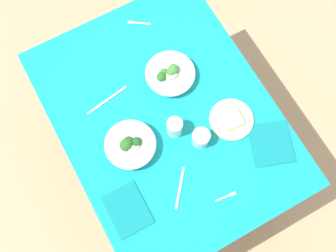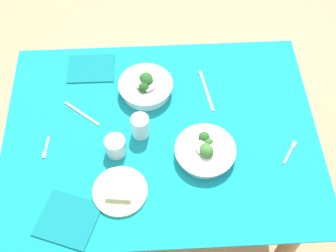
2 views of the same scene
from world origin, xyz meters
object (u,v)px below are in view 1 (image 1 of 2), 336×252
object	(u,v)px
broccoli_bowl_near	(130,145)
napkin_folded_lower	(128,210)
water_glass_center	(174,128)
table_knife_left	(180,188)
fork_by_near_bowl	(227,196)
table_knife_right	(107,100)
fork_by_far_bowl	(138,23)
water_glass_side	(201,138)
broccoli_bowl_far	(170,74)
bread_side_plate	(231,119)
napkin_folded_upper	(271,143)

from	to	relation	value
broccoli_bowl_near	napkin_folded_lower	size ratio (longest dim) A/B	1.12
water_glass_center	table_knife_left	distance (m)	0.26
broccoli_bowl_near	water_glass_center	distance (m)	0.20
fork_by_near_bowl	table_knife_right	bearing A→B (deg)	118.01
fork_by_far_bowl	table_knife_right	size ratio (longest dim) A/B	0.46
water_glass_side	fork_by_far_bowl	xyz separation A→B (m)	(-0.66, 0.04, -0.04)
broccoli_bowl_far	water_glass_side	world-z (taller)	broccoli_bowl_far
bread_side_plate	table_knife_right	size ratio (longest dim) A/B	0.92
broccoli_bowl_far	table_knife_left	xyz separation A→B (m)	(0.48, -0.22, -0.03)
bread_side_plate	fork_by_near_bowl	world-z (taller)	bread_side_plate
broccoli_bowl_far	bread_side_plate	world-z (taller)	broccoli_bowl_far
bread_side_plate	broccoli_bowl_far	bearing A→B (deg)	-156.60
table_knife_right	broccoli_bowl_near	bearing A→B (deg)	79.25
fork_by_far_bowl	napkin_folded_upper	bearing A→B (deg)	140.22
broccoli_bowl_far	broccoli_bowl_near	size ratio (longest dim) A/B	1.02
table_knife_right	napkin_folded_lower	distance (m)	0.51
napkin_folded_upper	water_glass_center	bearing A→B (deg)	-126.56
bread_side_plate	water_glass_center	size ratio (longest dim) A/B	2.04
fork_by_far_bowl	napkin_folded_upper	xyz separation A→B (m)	(0.82, 0.23, 0.00)
water_glass_side	fork_by_near_bowl	distance (m)	0.27
water_glass_side	water_glass_center	bearing A→B (deg)	-139.17
water_glass_side	table_knife_right	distance (m)	0.46
napkin_folded_upper	napkin_folded_lower	distance (m)	0.69
table_knife_right	napkin_folded_lower	bearing A→B (deg)	64.31
broccoli_bowl_far	napkin_folded_lower	bearing A→B (deg)	-45.21
broccoli_bowl_far	water_glass_center	bearing A→B (deg)	-25.45
bread_side_plate	fork_by_far_bowl	bearing A→B (deg)	-168.26
broccoli_bowl_near	table_knife_left	world-z (taller)	broccoli_bowl_near
broccoli_bowl_far	fork_by_far_bowl	bearing A→B (deg)	179.28
water_glass_center	broccoli_bowl_near	bearing A→B (deg)	-97.12
water_glass_center	table_knife_right	size ratio (longest dim) A/B	0.45
napkin_folded_upper	broccoli_bowl_near	bearing A→B (deg)	-117.30
broccoli_bowl_near	napkin_folded_lower	bearing A→B (deg)	-30.37
napkin_folded_upper	water_glass_side	bearing A→B (deg)	-121.55
bread_side_plate	napkin_folded_lower	xyz separation A→B (m)	(0.13, -0.59, -0.01)
broccoli_bowl_far	table_knife_right	xyz separation A→B (m)	(-0.04, -0.31, -0.03)
table_knife_left	napkin_folded_lower	distance (m)	0.24
table_knife_left	napkin_folded_lower	world-z (taller)	napkin_folded_lower
table_knife_right	napkin_folded_upper	bearing A→B (deg)	126.29
broccoli_bowl_far	fork_by_near_bowl	world-z (taller)	broccoli_bowl_far
bread_side_plate	fork_by_far_bowl	size ratio (longest dim) A/B	2.01
water_glass_side	table_knife_left	size ratio (longest dim) A/B	0.42
table_knife_left	fork_by_near_bowl	bearing A→B (deg)	-89.24
fork_by_far_bowl	broccoli_bowl_near	bearing A→B (deg)	93.99
bread_side_plate	table_knife_right	bearing A→B (deg)	-128.60
table_knife_left	table_knife_right	world-z (taller)	same
broccoli_bowl_near	napkin_folded_lower	xyz separation A→B (m)	(0.23, -0.14, -0.03)
broccoli_bowl_far	napkin_folded_upper	size ratio (longest dim) A/B	1.18
broccoli_bowl_far	napkin_folded_lower	distance (m)	0.64
napkin_folded_lower	broccoli_bowl_near	bearing A→B (deg)	149.63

